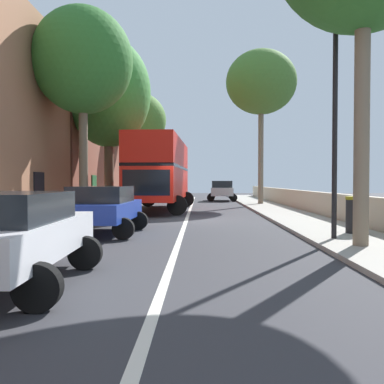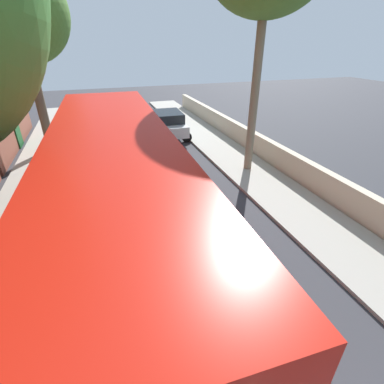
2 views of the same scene
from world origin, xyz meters
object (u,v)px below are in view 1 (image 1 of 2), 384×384
parked_car_silver_right_1 (222,190)px  lamppost_right (335,104)px  street_tree_right_1 (261,83)px  double_decker_bus (160,170)px  street_tree_left_4 (109,93)px  parked_car_blue_left_2 (103,207)px  street_tree_left_2 (83,61)px  litter_bin_right (355,215)px  parked_car_white_left_3 (6,232)px  street_tree_left_0 (139,121)px

parked_car_silver_right_1 → lamppost_right: bearing=-85.8°
parked_car_silver_right_1 → street_tree_right_1: 10.31m
double_decker_bus → street_tree_left_4: 5.44m
lamppost_right → parked_car_blue_left_2: bearing=166.2°
street_tree_left_2 → litter_bin_right: bearing=-31.7°
parked_car_blue_left_2 → street_tree_left_4: size_ratio=0.41×
double_decker_bus → litter_bin_right: size_ratio=9.40×
parked_car_silver_right_1 → street_tree_left_4: 14.93m
double_decker_bus → street_tree_right_1: size_ratio=0.97×
lamppost_right → parked_car_silver_right_1: bearing=94.2°
parked_car_white_left_3 → street_tree_left_2: size_ratio=0.46×
double_decker_bus → lamppost_right: lamppost_right is taller
lamppost_right → litter_bin_right: (1.00, 1.19, -3.12)m
street_tree_right_1 → street_tree_left_4: bearing=-151.9°
street_tree_right_1 → street_tree_left_2: 14.49m
double_decker_bus → street_tree_left_0: bearing=104.2°
parked_car_blue_left_2 → street_tree_left_2: size_ratio=0.43×
double_decker_bus → street_tree_left_0: 12.72m
street_tree_right_1 → street_tree_left_2: street_tree_right_1 is taller
parked_car_silver_right_1 → street_tree_left_2: (-7.20, -17.26, 6.14)m
parked_car_silver_right_1 → litter_bin_right: parked_car_silver_right_1 is taller
parked_car_white_left_3 → lamppost_right: size_ratio=0.68×
parked_car_silver_right_1 → street_tree_right_1: size_ratio=0.40×
parked_car_silver_right_1 → street_tree_left_0: street_tree_left_0 is taller
double_decker_bus → street_tree_left_4: street_tree_left_4 is taller
street_tree_left_2 → street_tree_left_4: size_ratio=0.95×
parked_car_white_left_3 → street_tree_left_4: 19.12m
parked_car_blue_left_2 → street_tree_right_1: (7.39, 16.46, 7.73)m
parked_car_white_left_3 → litter_bin_right: (7.80, 6.24, -0.20)m
parked_car_silver_right_1 → street_tree_right_1: (2.39, -6.50, 7.64)m
street_tree_right_1 → litter_bin_right: bearing=-88.6°
double_decker_bus → street_tree_left_4: size_ratio=1.06×
parked_car_silver_right_1 → lamppost_right: size_ratio=0.68×
street_tree_left_0 → litter_bin_right: size_ratio=8.14×
parked_car_silver_right_1 → street_tree_right_1: street_tree_right_1 is taller
double_decker_bus → street_tree_left_0: street_tree_left_0 is taller
parked_car_silver_right_1 → lamppost_right: (1.80, -24.63, 2.83)m
parked_car_white_left_3 → street_tree_left_2: (-2.20, 12.42, 6.22)m
parked_car_white_left_3 → street_tree_left_0: (-2.12, 29.32, 5.97)m
litter_bin_right → lamppost_right: bearing=-130.1°
double_decker_bus → parked_car_white_left_3: 17.87m
parked_car_silver_right_1 → street_tree_left_0: 9.24m
double_decker_bus → lamppost_right: (6.00, -12.74, 1.45)m
parked_car_blue_left_2 → street_tree_left_0: bearing=95.3°
lamppost_right → parked_car_white_left_3: bearing=-143.4°
street_tree_left_0 → parked_car_silver_right_1: bearing=2.9°
street_tree_right_1 → double_decker_bus: bearing=-140.7°
double_decker_bus → lamppost_right: 14.15m
double_decker_bus → parked_car_blue_left_2: (-0.80, -11.07, -1.46)m
parked_car_white_left_3 → double_decker_bus: bearing=87.4°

